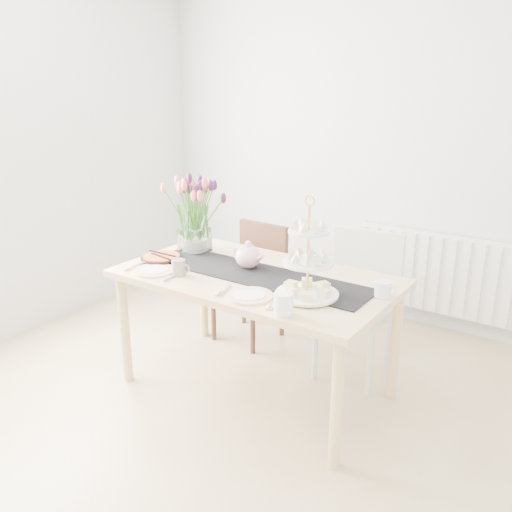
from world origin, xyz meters
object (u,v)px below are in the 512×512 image
Objects in this scene: cream_jug at (383,289)px; tart_tin at (161,258)px; dining_table at (256,287)px; chair_brown at (255,273)px; mug_white at (283,304)px; mug_grey at (179,267)px; plate_left at (154,271)px; chair_white at (360,292)px; cake_stand at (308,272)px; teapot at (248,257)px; plate_right at (250,296)px; tulip_vase at (193,203)px; radiator at (433,272)px.

tart_tin is at bearing -172.18° from cream_jug.
dining_table is 0.75m from cream_jug.
mug_white reaches higher than chair_brown.
mug_grey reaches higher than chair_brown.
mug_white is at bearing -5.49° from plate_left.
mug_grey is at bearing -136.97° from chair_white.
cake_stand is at bearing -16.62° from dining_table.
cake_stand reaches higher than tart_tin.
plate_left is at bearing -130.05° from teapot.
plate_left is at bearing -169.50° from cake_stand.
chair_brown is 3.39× the size of plate_right.
chair_white is 1.01m from mug_white.
radiator is at bearing 48.38° from tulip_vase.
cream_jug is at bearing -60.45° from chair_white.
tart_tin is at bearing -169.60° from dining_table.
mug_white is at bearing -123.47° from cream_jug.
tulip_vase reaches higher than cake_stand.
teapot is 2.22× the size of mug_white.
cake_stand is (-0.19, -1.60, 0.44)m from radiator.
cream_jug is (0.83, 0.04, -0.03)m from teapot.
plate_right is (0.53, -0.04, -0.04)m from mug_grey.
chair_white is at bearing 24.27° from tulip_vase.
mug_white is (0.87, -1.01, 0.32)m from chair_brown.
chair_white is at bearing -102.46° from radiator.
plate_left is at bearing -180.00° from plate_right.
dining_table is 0.72m from chair_white.
cake_stand is (0.41, -0.12, 0.22)m from dining_table.
mug_white is (1.07, -0.27, 0.04)m from tart_tin.
cream_jug reaches higher than plate_right.
tart_tin is 0.82m from plate_right.
chair_brown reaches higher than plate_right.
dining_table is at bearing -173.46° from cream_jug.
mug_grey is (-0.27, -0.32, -0.03)m from teapot.
chair_brown is at bearing 75.05° from tart_tin.
mug_white is (0.52, -0.45, -0.02)m from teapot.
cream_jug is at bearing 8.94° from tart_tin.
radiator is 2.04m from tart_tin.
chair_white is 0.79m from cake_stand.
chair_white is 3.72× the size of teapot.
cake_stand is 0.96m from plate_left.
cake_stand is at bearing -94.24° from chair_white.
dining_table is at bearing -129.16° from chair_white.
cream_jug is (0.33, -0.49, 0.26)m from chair_white.
teapot is 0.42m from mug_grey.
tart_tin is 1.05× the size of plate_left.
cake_stand is (0.01, -0.71, 0.35)m from chair_white.
plate_right is (0.69, 0.00, 0.00)m from plate_left.
radiator is 12.69× the size of mug_grey.
mug_grey is 0.39× the size of plate_left.
plate_left is at bearing -141.14° from chair_white.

